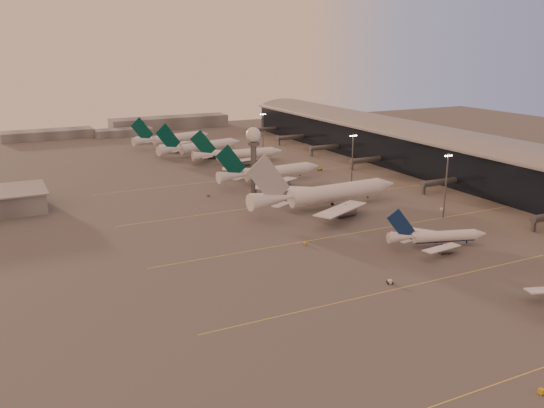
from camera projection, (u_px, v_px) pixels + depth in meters
name	position (u px, v px, depth m)	size (l,w,h in m)	color
ground	(430.00, 301.00, 149.52)	(700.00, 700.00, 0.00)	#4D4B4B
taxiway_markings	(389.00, 226.00, 210.61)	(180.00, 185.25, 0.02)	#E6DC51
terminal	(448.00, 155.00, 287.77)	(57.00, 362.00, 23.04)	black
radar_tower	(253.00, 147.00, 249.26)	(6.40, 6.40, 31.10)	#515458
mast_b	(446.00, 183.00, 216.75)	(3.60, 0.56, 25.00)	#515458
mast_c	(352.00, 158.00, 261.95)	(3.60, 0.56, 25.00)	#515458
mast_d	(263.00, 132.00, 338.56)	(3.60, 0.56, 25.00)	#515458
distant_horizon	(136.00, 126.00, 429.48)	(165.00, 37.50, 9.00)	slate
narrowbody_mid	(437.00, 238.00, 188.83)	(34.19, 26.88, 13.73)	white
widebody_white	(327.00, 198.00, 232.28)	(70.60, 56.48, 24.82)	white
greentail_a	(271.00, 175.00, 274.35)	(56.61, 45.56, 20.56)	white
greentail_b	(239.00, 156.00, 320.16)	(53.56, 43.11, 19.45)	white
greentail_c	(201.00, 149.00, 340.12)	(57.24, 45.68, 21.18)	white
greentail_d	(173.00, 140.00, 370.51)	(55.42, 44.21, 20.52)	white
gsv_truck_a	(543.00, 388.00, 110.12)	(5.67, 2.34, 2.25)	gold
gsv_tug_mid	(390.00, 282.00, 160.26)	(4.15, 3.39, 1.03)	silver
gsv_truck_b	(438.00, 233.00, 200.11)	(4.93, 2.21, 1.93)	gold
gsv_truck_c	(305.00, 242.00, 190.94)	(4.30, 5.16, 2.03)	gold
gsv_catering_b	(443.00, 206.00, 229.28)	(5.36, 3.47, 4.06)	silver
gsv_tug_far	(290.00, 204.00, 237.38)	(3.72, 4.17, 1.02)	silver
gsv_truck_d	(208.00, 194.00, 250.22)	(3.52, 5.01, 1.91)	#56585B
gsv_tug_hangar	(320.00, 169.00, 300.57)	(4.50, 3.54, 1.13)	gold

